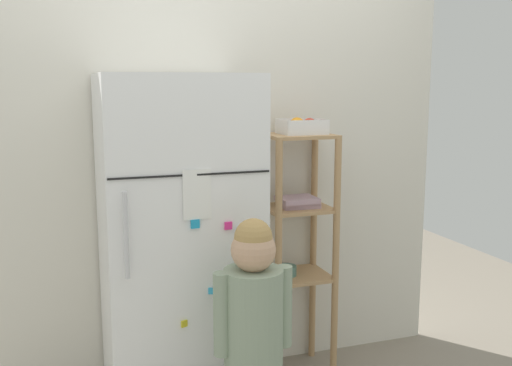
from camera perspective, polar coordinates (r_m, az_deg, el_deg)
The scene contains 5 objects.
kitchen_wall_back at distance 3.14m, azimuth -4.48°, elevation 0.16°, with size 2.68×0.03×2.12m, color silver.
refrigerator at distance 2.84m, azimuth -7.44°, elevation -6.11°, with size 0.70×0.63×1.62m.
child_standing at distance 2.47m, azimuth -0.27°, elevation -12.76°, with size 0.34×0.25×1.04m.
pantry_shelf_unit at distance 3.16m, azimuth 3.95°, elevation -4.77°, with size 0.36×0.32×1.31m.
fruit_bin at distance 3.07m, azimuth 4.50°, elevation 5.42°, with size 0.23×0.19×0.09m.
Camera 1 is at (-0.78, -2.66, 1.57)m, focal length 41.46 mm.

